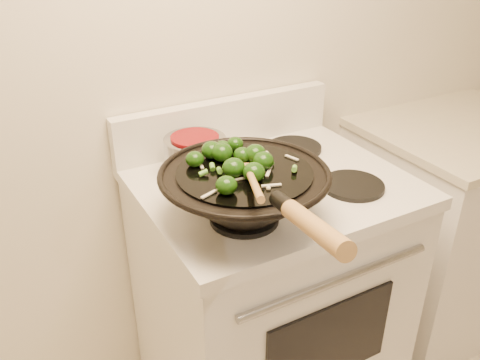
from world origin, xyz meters
TOP-DOWN VIEW (x-y plane):
  - stove at (-0.18, 1.17)m, footprint 0.78×0.67m
  - counter_unit at (0.72, 1.20)m, footprint 0.76×0.62m
  - wok at (-0.36, 1.01)m, footprint 0.43×0.71m
  - stirfry at (-0.37, 1.05)m, footprint 0.30×0.26m
  - wooden_spoon at (-0.39, 0.94)m, footprint 0.16×0.29m
  - saucepan at (-0.36, 1.32)m, footprint 0.18×0.29m

SIDE VIEW (x-z plane):
  - counter_unit at x=0.72m, z-range 0.00..0.91m
  - stove at x=-0.18m, z-range -0.07..1.01m
  - saucepan at x=-0.36m, z-range 0.93..1.04m
  - wok at x=-0.36m, z-range 0.88..1.13m
  - stirfry at x=-0.37m, z-range 1.06..1.11m
  - wooden_spoon at x=-0.39m, z-range 1.05..1.13m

